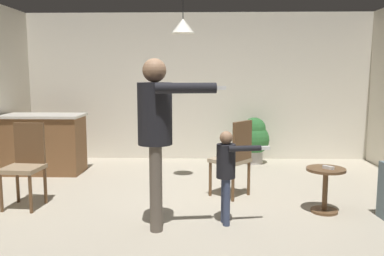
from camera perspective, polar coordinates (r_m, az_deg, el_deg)
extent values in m
plane|color=#B2A893|center=(4.67, 0.20, -12.29)|extent=(7.68, 7.68, 0.00)
cube|color=silver|center=(7.59, 0.81, 5.79)|extent=(6.40, 0.10, 2.70)
cube|color=brown|center=(6.94, -20.04, -2.26)|extent=(1.20, 0.60, 0.91)
cube|color=beige|center=(6.88, -20.22, 1.64)|extent=(1.26, 0.66, 0.04)
cylinder|color=brown|center=(4.90, 18.32, -5.56)|extent=(0.44, 0.44, 0.03)
cylinder|color=brown|center=(4.96, 18.19, -8.48)|extent=(0.06, 0.06, 0.49)
cylinder|color=brown|center=(5.03, 18.08, -11.01)|extent=(0.31, 0.31, 0.03)
cylinder|color=#60564C|center=(4.31, -5.14, -7.86)|extent=(0.13, 0.13, 0.88)
cylinder|color=#60564C|center=(4.13, -5.09, -8.54)|extent=(0.13, 0.13, 0.88)
cylinder|color=black|center=(4.08, -5.24, 2.02)|extent=(0.35, 0.35, 0.62)
sphere|color=#9E7556|center=(4.06, -5.31, 8.08)|extent=(0.24, 0.24, 0.24)
cylinder|color=black|center=(4.29, -5.28, 1.86)|extent=(0.10, 0.10, 0.59)
cylinder|color=black|center=(3.88, -0.88, 5.64)|extent=(0.60, 0.18, 0.10)
cube|color=white|center=(3.92, 3.85, 5.64)|extent=(0.13, 0.05, 0.04)
cylinder|color=#384260|center=(4.43, 4.58, -9.97)|extent=(0.07, 0.07, 0.51)
cylinder|color=#384260|center=(4.33, 4.89, -10.38)|extent=(0.07, 0.07, 0.51)
cylinder|color=black|center=(4.27, 4.80, -4.65)|extent=(0.20, 0.20, 0.36)
sphere|color=#9E7556|center=(4.22, 4.83, -1.36)|extent=(0.14, 0.14, 0.14)
cylinder|color=black|center=(4.38, 4.46, -4.56)|extent=(0.06, 0.06, 0.34)
cylinder|color=black|center=(4.17, 7.44, -2.87)|extent=(0.34, 0.12, 0.06)
cube|color=white|center=(4.22, 10.03, -2.78)|extent=(0.13, 0.06, 0.04)
cylinder|color=brown|center=(5.35, -19.94, -7.61)|extent=(0.04, 0.04, 0.45)
cylinder|color=brown|center=(5.52, -23.31, -7.32)|extent=(0.04, 0.04, 0.45)
cylinder|color=brown|center=(5.05, -21.76, -8.62)|extent=(0.04, 0.04, 0.45)
cylinder|color=brown|center=(5.22, -25.28, -8.26)|extent=(0.04, 0.04, 0.45)
cube|color=#997F60|center=(5.22, -22.71, -5.30)|extent=(0.45, 0.45, 0.05)
cube|color=brown|center=(5.34, -21.87, -1.98)|extent=(0.38, 0.07, 0.50)
cylinder|color=brown|center=(5.14, 5.77, -7.82)|extent=(0.04, 0.04, 0.45)
cylinder|color=brown|center=(5.43, 7.98, -7.02)|extent=(0.04, 0.04, 0.45)
cylinder|color=brown|center=(5.34, 2.59, -7.18)|extent=(0.04, 0.04, 0.45)
cylinder|color=brown|center=(5.62, 4.87, -6.46)|extent=(0.04, 0.04, 0.45)
cube|color=tan|center=(5.32, 5.34, -4.51)|extent=(0.59, 0.59, 0.05)
cube|color=brown|center=(5.16, 7.09, -1.79)|extent=(0.27, 0.32, 0.50)
cylinder|color=#B7B2AD|center=(7.36, 8.68, -3.98)|extent=(0.31, 0.31, 0.25)
sphere|color=#2D6B33|center=(7.31, 8.73, -1.57)|extent=(0.54, 0.54, 0.54)
sphere|color=#2D6B33|center=(7.28, 8.76, -0.11)|extent=(0.40, 0.40, 0.40)
cube|color=white|center=(4.85, 18.62, -5.29)|extent=(0.12, 0.12, 0.04)
cone|color=silver|center=(5.77, -1.27, 14.18)|extent=(0.32, 0.32, 0.20)
cylinder|color=black|center=(5.81, -1.28, 16.83)|extent=(0.01, 0.01, 0.36)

